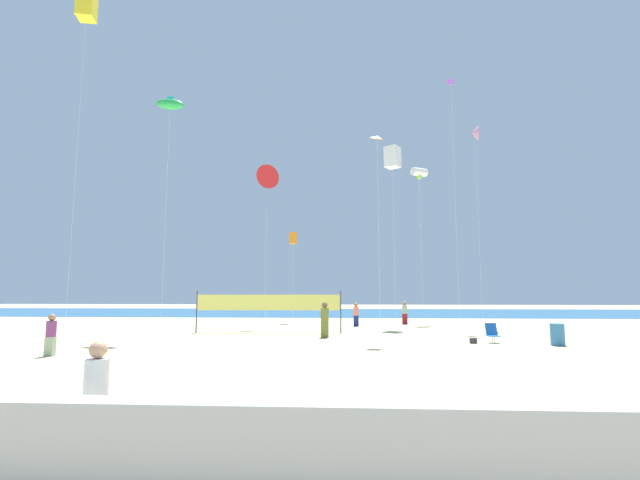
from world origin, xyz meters
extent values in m
plane|color=#D1BC89|center=(0.00, 0.00, 0.00)|extent=(120.00, 120.00, 0.00)
cube|color=#28608C|center=(0.00, 32.65, 0.00)|extent=(120.00, 20.00, 0.01)
cube|color=#A8A8AD|center=(0.00, -10.97, 0.54)|extent=(28.00, 0.44, 1.07)
cube|color=navy|center=(-2.05, -9.60, 0.37)|extent=(0.35, 0.21, 0.74)
cylinder|color=white|center=(-2.05, -9.60, 1.05)|extent=(0.37, 0.37, 0.61)
sphere|color=tan|center=(-2.05, -9.60, 1.49)|extent=(0.27, 0.27, 0.27)
cube|color=#2D2D33|center=(-1.54, -9.64, 0.18)|extent=(0.18, 0.11, 0.37)
cylinder|color=maroon|center=(-1.54, -9.64, 0.52)|extent=(0.18, 0.18, 0.30)
sphere|color=brown|center=(-1.54, -9.64, 0.74)|extent=(0.14, 0.14, 0.14)
cube|color=maroon|center=(6.11, 15.88, 0.37)|extent=(0.36, 0.21, 0.75)
cylinder|color=#99B28C|center=(6.11, 15.88, 1.05)|extent=(0.37, 0.37, 0.62)
sphere|color=#997051|center=(6.11, 15.88, 1.50)|extent=(0.28, 0.28, 0.28)
cube|color=olive|center=(0.75, 6.49, 0.42)|extent=(0.40, 0.24, 0.83)
cylinder|color=olive|center=(0.75, 6.49, 1.17)|extent=(0.42, 0.42, 0.69)
sphere|color=brown|center=(0.75, 6.49, 1.67)|extent=(0.31, 0.31, 0.31)
cube|color=navy|center=(2.54, 13.91, 0.36)|extent=(0.35, 0.21, 0.72)
cylinder|color=#EA7260|center=(2.54, 13.91, 1.02)|extent=(0.36, 0.36, 0.60)
sphere|color=#997051|center=(2.54, 13.91, 1.46)|extent=(0.27, 0.27, 0.27)
cube|color=#99B28C|center=(-9.13, -0.48, 0.35)|extent=(0.34, 0.20, 0.71)
cylinder|color=#7A3872|center=(-9.13, -0.48, 1.00)|extent=(0.35, 0.35, 0.58)
sphere|color=#997051|center=(-9.13, -0.48, 1.42)|extent=(0.26, 0.26, 0.26)
cube|color=#1959B2|center=(8.67, 4.62, 0.32)|extent=(0.52, 0.48, 0.03)
cube|color=#1959B2|center=(8.67, 4.91, 0.60)|extent=(0.52, 0.23, 0.57)
cylinder|color=silver|center=(8.67, 4.47, 0.16)|extent=(0.03, 0.03, 0.32)
cylinder|color=silver|center=(8.67, 4.76, 0.16)|extent=(0.03, 0.03, 0.32)
cylinder|color=teal|center=(11.21, 3.87, 0.48)|extent=(0.59, 0.59, 0.95)
cylinder|color=#4C4C51|center=(-6.78, 8.66, 1.20)|extent=(0.08, 0.08, 2.40)
cylinder|color=#4C4C51|center=(1.55, 9.03, 1.20)|extent=(0.08, 0.08, 2.40)
cube|color=#EAE566|center=(-2.61, 8.84, 1.73)|extent=(8.33, 0.38, 0.90)
cube|color=#2D2D33|center=(7.67, 4.37, 0.12)|extent=(0.31, 0.15, 0.25)
cylinder|color=silver|center=(11.22, 14.55, 6.85)|extent=(0.01, 0.01, 13.70)
cone|color=pink|center=(11.22, 14.55, 13.70)|extent=(0.58, 1.10, 1.05)
cylinder|color=silver|center=(-13.81, 7.47, 9.79)|extent=(0.01, 0.01, 19.59)
cube|color=yellow|center=(-13.81, 7.47, 19.59)|extent=(1.16, 1.16, 1.57)
cylinder|color=silver|center=(3.53, 5.60, 5.12)|extent=(0.01, 0.01, 10.25)
pyramid|color=orange|center=(3.54, 5.58, 10.32)|extent=(0.82, 0.83, 0.33)
cylinder|color=silver|center=(9.38, 13.45, 8.55)|extent=(0.01, 0.01, 17.11)
pyramid|color=purple|center=(9.40, 13.46, 17.16)|extent=(0.67, 0.67, 0.30)
cylinder|color=silver|center=(-2.22, 17.22, 3.24)|extent=(0.01, 0.01, 6.49)
cube|color=orange|center=(-2.22, 17.22, 6.49)|extent=(0.57, 0.57, 0.88)
cylinder|color=silver|center=(-3.63, 13.32, 5.19)|extent=(0.01, 0.01, 10.38)
cone|color=red|center=(-3.63, 13.32, 10.38)|extent=(1.59, 1.17, 1.72)
cylinder|color=silver|center=(7.70, 17.58, 5.86)|extent=(0.01, 0.01, 11.73)
cylinder|color=white|center=(7.70, 17.58, 11.73)|extent=(1.41, 1.15, 0.65)
sphere|color=#8CD833|center=(7.70, 17.58, 11.30)|extent=(0.39, 0.39, 0.39)
cylinder|color=silver|center=(-7.90, 6.42, 6.39)|extent=(0.01, 0.01, 12.77)
ellipsoid|color=green|center=(-7.90, 6.42, 12.77)|extent=(1.82, 0.83, 0.85)
cube|color=#26BFCC|center=(-7.90, 6.42, 13.03)|extent=(0.34, 0.06, 0.42)
cylinder|color=silver|center=(5.22, 13.83, 5.90)|extent=(0.01, 0.01, 11.79)
cube|color=white|center=(5.22, 13.83, 11.79)|extent=(1.28, 1.28, 1.48)
camera|label=1|loc=(1.83, -16.39, 2.41)|focal=24.49mm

